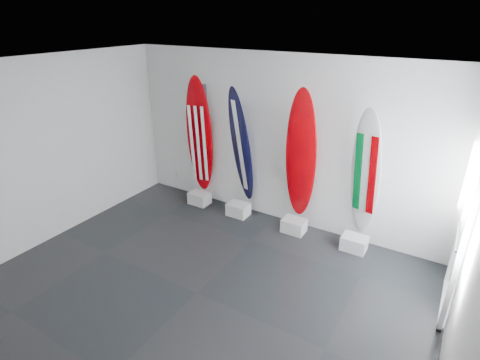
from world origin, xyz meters
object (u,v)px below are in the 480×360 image
Objects in this scene: surfboard_usa at (200,136)px; surfboard_navy at (241,147)px; surfboard_swiss at (301,156)px; surfboard_italy at (366,174)px.

surfboard_navy is at bearing -11.61° from surfboard_usa.
surfboard_swiss is 1.07m from surfboard_italy.
surfboard_italy is at bearing 19.46° from surfboard_navy.
surfboard_usa is 1.03× the size of surfboard_navy.
surfboard_usa is 1.00× the size of surfboard_swiss.
surfboard_usa is 2.08m from surfboard_swiss.
surfboard_navy is 2.22m from surfboard_italy.
surfboard_navy is 1.16m from surfboard_swiss.
surfboard_usa is at bearing -167.19° from surfboard_italy.
surfboard_swiss is at bearing 19.46° from surfboard_navy.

